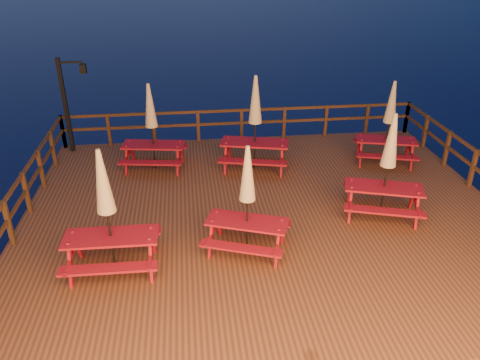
{
  "coord_description": "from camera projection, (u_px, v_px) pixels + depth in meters",
  "views": [
    {
      "loc": [
        -1.82,
        -9.96,
        6.47
      ],
      "look_at": [
        -0.56,
        0.6,
        1.03
      ],
      "focal_mm": 35.0,
      "sensor_mm": 36.0,
      "label": 1
    }
  ],
  "objects": [
    {
      "name": "railing",
      "position": [
        255.0,
        155.0,
        12.98
      ],
      "size": [
        11.8,
        9.75,
        1.1
      ],
      "color": "#3A1C12",
      "rests_on": "deck"
    },
    {
      "name": "picnic_table_4",
      "position": [
        255.0,
        122.0,
        13.38
      ],
      "size": [
        2.28,
        2.03,
        2.8
      ],
      "rotation": [
        0.0,
        0.0,
        -0.24
      ],
      "color": "maroon",
      "rests_on": "deck"
    },
    {
      "name": "lamp_post",
      "position": [
        69.0,
        97.0,
        14.39
      ],
      "size": [
        0.85,
        0.18,
        3.0
      ],
      "color": "black",
      "rests_on": "deck"
    },
    {
      "name": "picnic_table_5",
      "position": [
        107.0,
        210.0,
        9.09
      ],
      "size": [
        1.91,
        1.58,
        2.69
      ],
      "rotation": [
        0.0,
        0.0,
        -0.02
      ],
      "color": "maroon",
      "rests_on": "deck"
    },
    {
      "name": "ground",
      "position": [
        264.0,
        225.0,
        11.94
      ],
      "size": [
        500.0,
        500.0,
        0.0
      ],
      "primitive_type": "plane",
      "color": "black",
      "rests_on": "ground"
    },
    {
      "name": "picnic_table_2",
      "position": [
        388.0,
        165.0,
        11.0
      ],
      "size": [
        2.22,
        2.01,
        2.64
      ],
      "rotation": [
        0.0,
        0.0,
        -0.31
      ],
      "color": "maroon",
      "rests_on": "deck"
    },
    {
      "name": "picnic_table_3",
      "position": [
        389.0,
        122.0,
        13.8
      ],
      "size": [
        2.09,
        1.87,
        2.54
      ],
      "rotation": [
        0.0,
        0.0,
        -0.26
      ],
      "color": "maroon",
      "rests_on": "deck"
    },
    {
      "name": "picnic_table_1",
      "position": [
        152.0,
        126.0,
        13.41
      ],
      "size": [
        2.02,
        1.76,
        2.58
      ],
      "rotation": [
        0.0,
        0.0,
        -0.16
      ],
      "color": "maroon",
      "rests_on": "deck"
    },
    {
      "name": "deck_piles",
      "position": [
        264.0,
        235.0,
        12.08
      ],
      "size": [
        11.44,
        9.44,
        1.4
      ],
      "color": "#3A1C12",
      "rests_on": "ground"
    },
    {
      "name": "deck",
      "position": [
        265.0,
        218.0,
        11.85
      ],
      "size": [
        12.0,
        10.0,
        0.4
      ],
      "primitive_type": "cube",
      "color": "#4C2718",
      "rests_on": "ground"
    },
    {
      "name": "picnic_table_0",
      "position": [
        247.0,
        199.0,
        9.73
      ],
      "size": [
        2.12,
        1.94,
        2.48
      ],
      "rotation": [
        0.0,
        0.0,
        -0.36
      ],
      "color": "maroon",
      "rests_on": "deck"
    }
  ]
}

